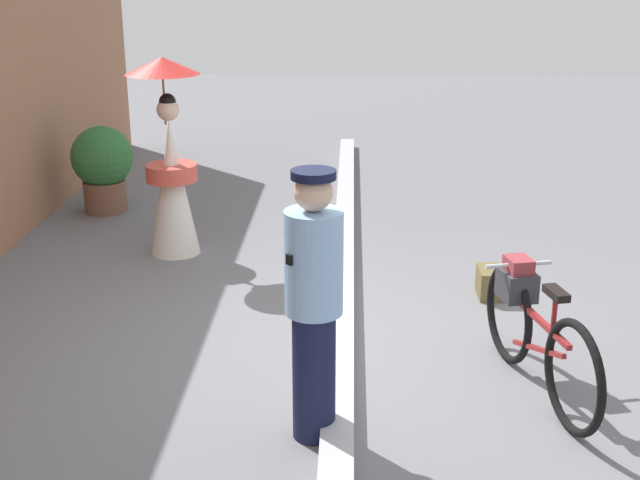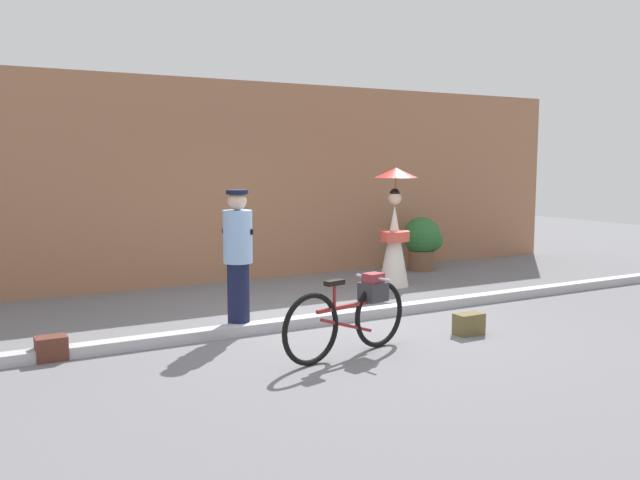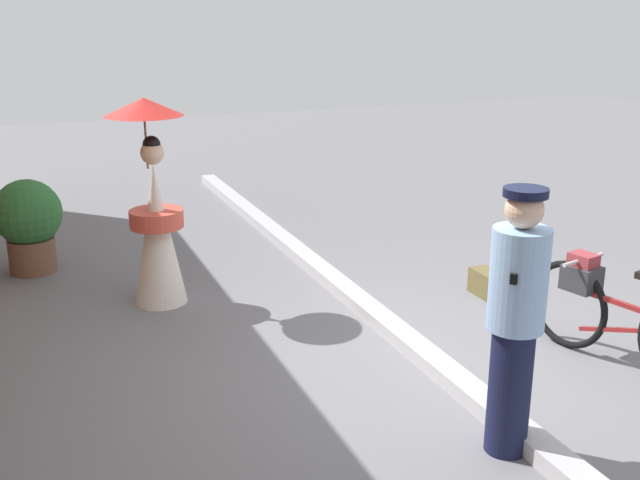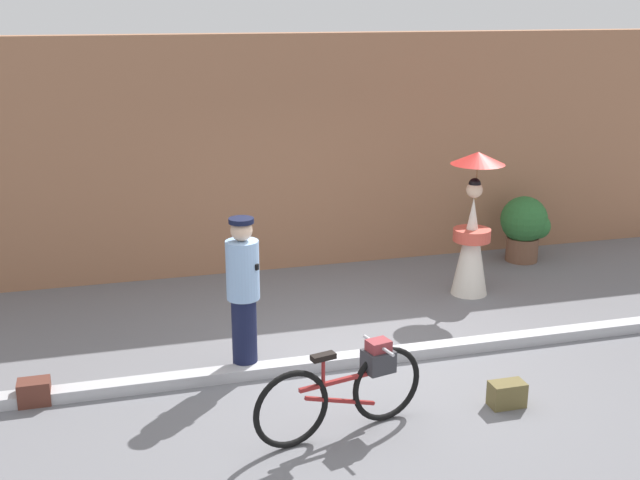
{
  "view_description": "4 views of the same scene",
  "coord_description": "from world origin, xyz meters",
  "px_view_note": "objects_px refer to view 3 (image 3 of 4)",
  "views": [
    {
      "loc": [
        -5.72,
        -0.07,
        2.8
      ],
      "look_at": [
        -0.17,
        0.15,
        0.91
      ],
      "focal_mm": 47.42,
      "sensor_mm": 36.0,
      "label": 1
    },
    {
      "loc": [
        -4.11,
        -7.09,
        1.99
      ],
      "look_at": [
        0.18,
        0.66,
        0.96
      ],
      "focal_mm": 37.65,
      "sensor_mm": 36.0,
      "label": 2
    },
    {
      "loc": [
        -4.52,
        2.74,
        2.61
      ],
      "look_at": [
        0.58,
        0.66,
        0.92
      ],
      "focal_mm": 41.74,
      "sensor_mm": 36.0,
      "label": 3
    },
    {
      "loc": [
        -2.49,
        -7.47,
        3.75
      ],
      "look_at": [
        -0.27,
        0.57,
        1.25
      ],
      "focal_mm": 44.93,
      "sensor_mm": 36.0,
      "label": 4
    }
  ],
  "objects_px": {
    "person_with_parasol": "(155,209)",
    "backpack_on_pavement": "(487,282)",
    "potted_plant_by_door": "(30,221)",
    "bicycle_near_officer": "(614,312)",
    "person_officer": "(516,317)"
  },
  "relations": [
    {
      "from": "person_with_parasol",
      "to": "backpack_on_pavement",
      "type": "height_order",
      "value": "person_with_parasol"
    },
    {
      "from": "person_with_parasol",
      "to": "backpack_on_pavement",
      "type": "relative_size",
      "value": 5.6
    },
    {
      "from": "potted_plant_by_door",
      "to": "backpack_on_pavement",
      "type": "xyz_separation_m",
      "value": [
        -2.4,
        -4.0,
        -0.42
      ]
    },
    {
      "from": "bicycle_near_officer",
      "to": "backpack_on_pavement",
      "type": "bearing_deg",
      "value": 0.89
    },
    {
      "from": "person_officer",
      "to": "potted_plant_by_door",
      "type": "relative_size",
      "value": 1.7
    },
    {
      "from": "person_with_parasol",
      "to": "potted_plant_by_door",
      "type": "bearing_deg",
      "value": 37.42
    },
    {
      "from": "person_officer",
      "to": "potted_plant_by_door",
      "type": "bearing_deg",
      "value": 28.87
    },
    {
      "from": "backpack_on_pavement",
      "to": "person_officer",
      "type": "bearing_deg",
      "value": 148.24
    },
    {
      "from": "potted_plant_by_door",
      "to": "backpack_on_pavement",
      "type": "distance_m",
      "value": 4.69
    },
    {
      "from": "person_officer",
      "to": "potted_plant_by_door",
      "type": "distance_m",
      "value": 5.37
    },
    {
      "from": "bicycle_near_officer",
      "to": "backpack_on_pavement",
      "type": "distance_m",
      "value": 1.64
    },
    {
      "from": "person_officer",
      "to": "potted_plant_by_door",
      "type": "xyz_separation_m",
      "value": [
        4.69,
        2.59,
        -0.34
      ]
    },
    {
      "from": "bicycle_near_officer",
      "to": "potted_plant_by_door",
      "type": "relative_size",
      "value": 1.7
    },
    {
      "from": "potted_plant_by_door",
      "to": "person_with_parasol",
      "type": "bearing_deg",
      "value": -142.58
    },
    {
      "from": "bicycle_near_officer",
      "to": "backpack_on_pavement",
      "type": "xyz_separation_m",
      "value": [
        1.61,
        0.02,
        -0.3
      ]
    }
  ]
}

